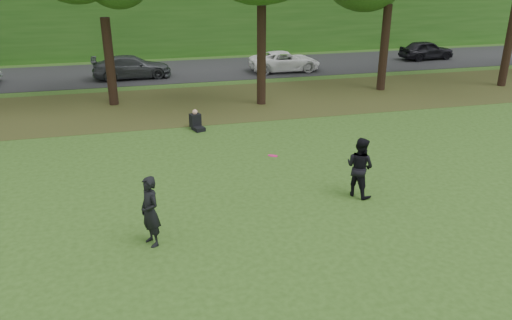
{
  "coord_description": "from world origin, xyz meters",
  "views": [
    {
      "loc": [
        -1.96,
        -10.64,
        6.59
      ],
      "look_at": [
        1.2,
        2.07,
        1.3
      ],
      "focal_mm": 35.0,
      "sensor_mm": 36.0,
      "label": 1
    }
  ],
  "objects": [
    {
      "name": "parked_cars",
      "position": [
        -3.15,
        19.95,
        0.71
      ],
      "size": [
        42.24,
        3.36,
        1.52
      ],
      "color": "black",
      "rests_on": "street"
    },
    {
      "name": "seated_person",
      "position": [
        0.39,
        9.14,
        0.31
      ],
      "size": [
        0.61,
        0.82,
        0.83
      ],
      "rotation": [
        0.0,
        0.0,
        0.31
      ],
      "color": "black",
      "rests_on": "ground"
    },
    {
      "name": "street",
      "position": [
        0.0,
        21.0,
        0.01
      ],
      "size": [
        70.0,
        7.0,
        0.02
      ],
      "primitive_type": "cube",
      "color": "black",
      "rests_on": "ground"
    },
    {
      "name": "player_right",
      "position": [
        4.26,
        1.74,
        0.91
      ],
      "size": [
        1.05,
        1.11,
        1.82
      ],
      "primitive_type": "imported",
      "rotation": [
        0.0,
        0.0,
        2.12
      ],
      "color": "black",
      "rests_on": "ground"
    },
    {
      "name": "leaf_litter",
      "position": [
        0.0,
        13.0,
        0.01
      ],
      "size": [
        60.0,
        7.0,
        0.01
      ],
      "primitive_type": "cube",
      "color": "#49361A",
      "rests_on": "ground"
    },
    {
      "name": "ground",
      "position": [
        0.0,
        0.0,
        0.0
      ],
      "size": [
        120.0,
        120.0,
        0.0
      ],
      "primitive_type": "plane",
      "color": "#2A4816",
      "rests_on": "ground"
    },
    {
      "name": "player_left",
      "position": [
        -1.86,
        0.41,
        0.9
      ],
      "size": [
        0.67,
        0.78,
        1.8
      ],
      "primitive_type": "imported",
      "rotation": [
        0.0,
        0.0,
        -1.13
      ],
      "color": "black",
      "rests_on": "ground"
    },
    {
      "name": "frisbee",
      "position": [
        1.54,
        1.53,
        1.61
      ],
      "size": [
        0.37,
        0.37,
        0.1
      ],
      "color": "#F11474",
      "rests_on": "ground"
    },
    {
      "name": "far_hedge",
      "position": [
        0.0,
        27.0,
        2.5
      ],
      "size": [
        70.0,
        3.0,
        5.0
      ],
      "primitive_type": "cube",
      "color": "#245017",
      "rests_on": "ground"
    }
  ]
}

